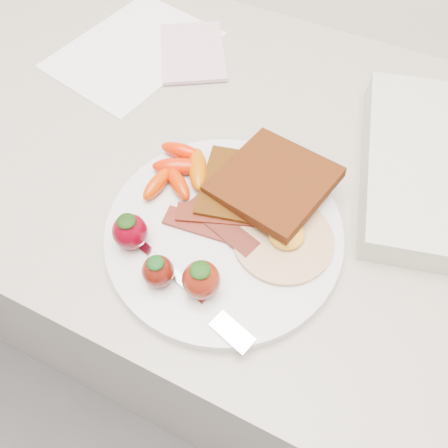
% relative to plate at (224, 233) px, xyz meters
% --- Properties ---
extents(counter, '(2.00, 0.60, 0.90)m').
position_rel_plate_xyz_m(counter, '(0.01, 0.13, -0.46)').
color(counter, gray).
rests_on(counter, ground).
extents(plate, '(0.27, 0.27, 0.02)m').
position_rel_plate_xyz_m(plate, '(0.00, 0.00, 0.00)').
color(plate, silver).
rests_on(plate, counter).
extents(toast_lower, '(0.12, 0.12, 0.01)m').
position_rel_plate_xyz_m(toast_lower, '(-0.00, 0.06, 0.02)').
color(toast_lower, black).
rests_on(toast_lower, plate).
extents(toast_upper, '(0.14, 0.14, 0.03)m').
position_rel_plate_xyz_m(toast_upper, '(0.03, 0.07, 0.03)').
color(toast_upper, '#3B1606').
rests_on(toast_upper, toast_lower).
extents(fried_egg, '(0.13, 0.13, 0.02)m').
position_rel_plate_xyz_m(fried_egg, '(0.07, 0.02, 0.01)').
color(fried_egg, beige).
rests_on(fried_egg, plate).
extents(bacon_strips, '(0.11, 0.06, 0.01)m').
position_rel_plate_xyz_m(bacon_strips, '(-0.01, 0.00, 0.01)').
color(bacon_strips, '#440B07').
rests_on(bacon_strips, plate).
extents(baby_carrots, '(0.08, 0.10, 0.02)m').
position_rel_plate_xyz_m(baby_carrots, '(-0.08, 0.05, 0.02)').
color(baby_carrots, red).
rests_on(baby_carrots, plate).
extents(strawberries, '(0.13, 0.06, 0.05)m').
position_rel_plate_xyz_m(strawberries, '(-0.03, -0.07, 0.03)').
color(strawberries, '#61000F').
rests_on(strawberries, plate).
extents(fork, '(0.17, 0.07, 0.00)m').
position_rel_plate_xyz_m(fork, '(0.01, -0.09, 0.01)').
color(fork, silver).
rests_on(fork, plate).
extents(paper_sheet, '(0.23, 0.28, 0.00)m').
position_rel_plate_xyz_m(paper_sheet, '(-0.27, 0.24, -0.01)').
color(paper_sheet, white).
rests_on(paper_sheet, counter).
extents(notepad, '(0.15, 0.17, 0.01)m').
position_rel_plate_xyz_m(notepad, '(-0.19, 0.27, -0.00)').
color(notepad, beige).
rests_on(notepad, paper_sheet).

